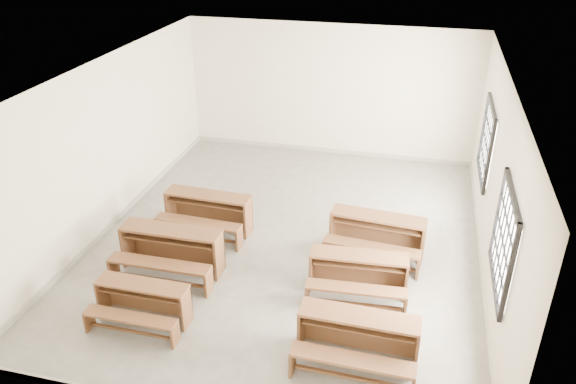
% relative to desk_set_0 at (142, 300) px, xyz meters
% --- Properties ---
extents(room, '(8.50, 8.50, 3.20)m').
position_rel_desk_set_0_xyz_m(room, '(1.66, 2.75, 1.77)').
color(room, gray).
rests_on(room, ground).
extents(desk_set_0, '(1.42, 0.74, 0.64)m').
position_rel_desk_set_0_xyz_m(desk_set_0, '(0.00, 0.00, 0.00)').
color(desk_set_0, brown).
rests_on(desk_set_0, ground).
extents(desk_set_1, '(1.74, 0.91, 0.78)m').
position_rel_desk_set_0_xyz_m(desk_set_1, '(-0.12, 1.32, 0.08)').
color(desk_set_1, brown).
rests_on(desk_set_1, ground).
extents(desk_set_2, '(1.69, 0.93, 0.75)m').
position_rel_desk_set_0_xyz_m(desk_set_2, '(-0.01, 2.72, 0.06)').
color(desk_set_2, brown).
rests_on(desk_set_2, ground).
extents(desk_set_3, '(1.66, 0.89, 0.74)m').
position_rel_desk_set_0_xyz_m(desk_set_3, '(3.25, -0.06, 0.06)').
color(desk_set_3, brown).
rests_on(desk_set_3, ground).
extents(desk_set_4, '(1.61, 0.91, 0.70)m').
position_rel_desk_set_0_xyz_m(desk_set_4, '(3.06, 1.44, 0.04)').
color(desk_set_4, brown).
rests_on(desk_set_4, ground).
extents(desk_set_5, '(1.75, 1.01, 0.76)m').
position_rel_desk_set_0_xyz_m(desk_set_5, '(3.22, 2.66, 0.07)').
color(desk_set_5, brown).
rests_on(desk_set_5, ground).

